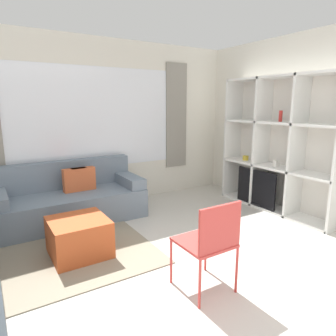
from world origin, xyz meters
name	(u,v)px	position (x,y,z in m)	size (l,w,h in m)	color
ground_plane	(241,320)	(0.00, 0.00, 0.00)	(16.00, 16.00, 0.00)	beige
wall_back	(95,124)	(0.00, 3.33, 1.36)	(6.22, 0.11, 2.70)	silver
wall_right	(285,125)	(2.55, 1.65, 1.35)	(0.07, 4.50, 2.70)	silver
area_rug	(47,257)	(-1.10, 1.86, 0.01)	(2.28, 1.73, 0.01)	gray
shelving_unit	(279,148)	(2.34, 1.57, 1.01)	(0.40, 2.02, 2.09)	silver
couch_main	(70,200)	(-0.58, 2.85, 0.30)	(2.07, 0.88, 0.84)	slate
ottoman	(79,237)	(-0.77, 1.73, 0.21)	(0.61, 0.62, 0.42)	#B74C23
folding_chair	(210,239)	(0.02, 0.42, 0.52)	(0.44, 0.46, 0.86)	#CC3D38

